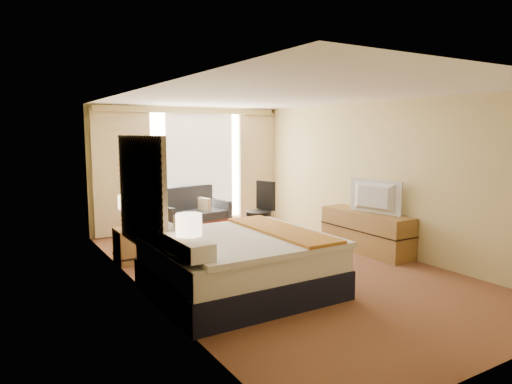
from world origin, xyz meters
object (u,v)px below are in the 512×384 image
bed (239,263)px  loveseat (192,217)px  desk_chair (261,215)px  television (372,197)px  lamp_right (126,203)px  floor_lamp (139,181)px  nightstand_left (194,292)px  nightstand_right (131,245)px  lamp_left (189,226)px  media_dresser (366,232)px

bed → loveseat: (0.92, 3.69, -0.08)m
bed → desk_chair: desk_chair is taller
television → lamp_right: bearing=54.9°
floor_lamp → lamp_right: 1.98m
loveseat → nightstand_left: bearing=-123.0°
nightstand_right → loveseat: 2.35m
bed → lamp_left: size_ratio=3.53×
media_dresser → loveseat: bearing=122.9°
media_dresser → desk_chair: (-1.15, 1.61, 0.16)m
desk_chair → nightstand_left: bearing=-150.2°
desk_chair → television: bearing=-74.8°
nightstand_right → lamp_right: (-0.04, 0.03, 0.69)m
lamp_left → nightstand_right: bearing=89.4°
lamp_right → floor_lamp: bearing=67.4°
nightstand_left → media_dresser: media_dresser is taller
nightstand_left → nightstand_right: bearing=90.0°
nightstand_right → floor_lamp: 2.15m
bed → lamp_right: bearing=111.7°
floor_lamp → desk_chair: bearing=-42.6°
bed → lamp_left: 1.11m
bed → lamp_left: (-0.83, -0.35, 0.64)m
nightstand_right → television: 4.06m
media_dresser → floor_lamp: (-2.98, 3.30, 0.76)m
media_dresser → desk_chair: 1.99m
lamp_right → bed: bearing=-68.3°
nightstand_right → loveseat: bearing=42.5°
media_dresser → bed: size_ratio=0.83×
nightstand_left → floor_lamp: 4.49m
lamp_right → television: television is taller
loveseat → floor_lamp: 1.32m
media_dresser → lamp_left: size_ratio=2.92×
lamp_left → loveseat: bearing=66.5°
bed → lamp_right: size_ratio=4.08×
media_dresser → lamp_right: bearing=158.4°
floor_lamp → desk_chair: (1.83, -1.69, -0.60)m
nightstand_left → floor_lamp: (0.72, 4.35, 0.83)m
floor_lamp → desk_chair: 2.56m
nightstand_right → media_dresser: 3.97m
media_dresser → floor_lamp: floor_lamp is taller
media_dresser → bed: 2.96m
lamp_right → television: size_ratio=0.54×
nightstand_left → media_dresser: bearing=15.8°
desk_chair → floor_lamp: bearing=120.9°
loveseat → television: 3.80m
floor_lamp → nightstand_right: bearing=-111.3°
nightstand_left → nightstand_right: 2.50m
nightstand_right → loveseat: loveseat is taller
lamp_left → television: television is taller
nightstand_right → nightstand_left: bearing=-90.0°
nightstand_left → television: (3.65, 0.88, 0.71)m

